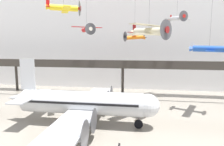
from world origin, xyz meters
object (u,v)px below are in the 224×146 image
at_px(suspended_plane_yellow_lowwing, 64,8).
at_px(suspended_plane_blue_trainer, 209,49).
at_px(suspended_plane_orange_highwing, 135,37).
at_px(airliner_silver_main, 81,103).
at_px(suspended_plane_red_highwing, 87,29).
at_px(suspended_plane_cream_biplane, 149,31).
at_px(suspended_plane_silver_racer, 177,18).

height_order(suspended_plane_yellow_lowwing, suspended_plane_blue_trainer, suspended_plane_yellow_lowwing).
bearing_deg(suspended_plane_blue_trainer, suspended_plane_orange_highwing, 169.59).
bearing_deg(suspended_plane_blue_trainer, suspended_plane_yellow_lowwing, -147.34).
distance_m(airliner_silver_main, suspended_plane_orange_highwing, 21.94).
xyz_separation_m(suspended_plane_red_highwing, suspended_plane_yellow_lowwing, (-0.34, -12.44, 2.54)).
distance_m(suspended_plane_blue_trainer, suspended_plane_orange_highwing, 16.46).
bearing_deg(suspended_plane_red_highwing, suspended_plane_yellow_lowwing, -35.76).
distance_m(suspended_plane_yellow_lowwing, suspended_plane_orange_highwing, 18.14).
bearing_deg(suspended_plane_orange_highwing, suspended_plane_yellow_lowwing, 22.55).
bearing_deg(airliner_silver_main, suspended_plane_red_highwing, 102.09).
relative_size(airliner_silver_main, suspended_plane_blue_trainer, 2.19).
xyz_separation_m(suspended_plane_cream_biplane, suspended_plane_blue_trainer, (10.76, 4.30, -2.93)).
bearing_deg(suspended_plane_yellow_lowwing, suspended_plane_silver_racer, 10.89).
distance_m(suspended_plane_silver_racer, suspended_plane_orange_highwing, 10.70).
height_order(suspended_plane_cream_biplane, suspended_plane_orange_highwing, suspended_plane_cream_biplane).
height_order(suspended_plane_cream_biplane, suspended_plane_blue_trainer, suspended_plane_cream_biplane).
bearing_deg(suspended_plane_blue_trainer, airliner_silver_main, -135.04).
bearing_deg(suspended_plane_cream_biplane, suspended_plane_blue_trainer, 60.87).
height_order(suspended_plane_silver_racer, suspended_plane_blue_trainer, suspended_plane_silver_racer).
relative_size(suspended_plane_silver_racer, suspended_plane_cream_biplane, 0.62).
distance_m(suspended_plane_red_highwing, suspended_plane_yellow_lowwing, 12.70).
relative_size(suspended_plane_silver_racer, suspended_plane_orange_highwing, 0.62).
bearing_deg(airliner_silver_main, suspended_plane_blue_trainer, 22.36).
xyz_separation_m(suspended_plane_yellow_lowwing, suspended_plane_silver_racer, (20.95, 15.60, -0.11)).
bearing_deg(suspended_plane_blue_trainer, suspended_plane_red_highwing, -175.31).
relative_size(airliner_silver_main, suspended_plane_silver_racer, 4.49).
distance_m(airliner_silver_main, suspended_plane_cream_biplane, 15.90).
bearing_deg(suspended_plane_yellow_lowwing, airliner_silver_main, -71.93).
height_order(airliner_silver_main, suspended_plane_red_highwing, suspended_plane_red_highwing).
relative_size(suspended_plane_red_highwing, suspended_plane_silver_racer, 1.39).
bearing_deg(suspended_plane_orange_highwing, suspended_plane_blue_trainer, 120.35).
height_order(suspended_plane_yellow_lowwing, suspended_plane_cream_biplane, suspended_plane_yellow_lowwing).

